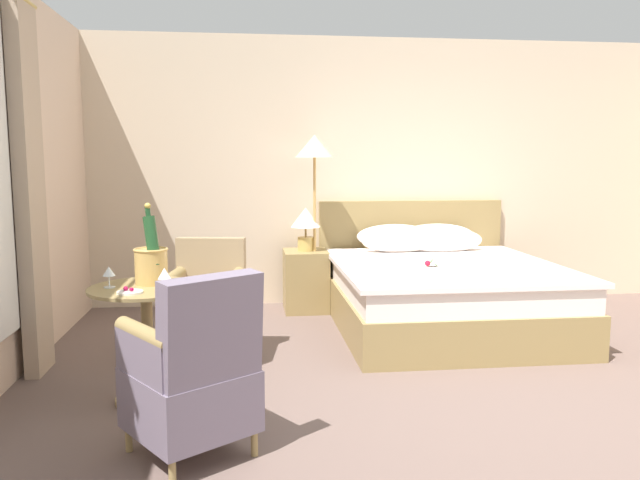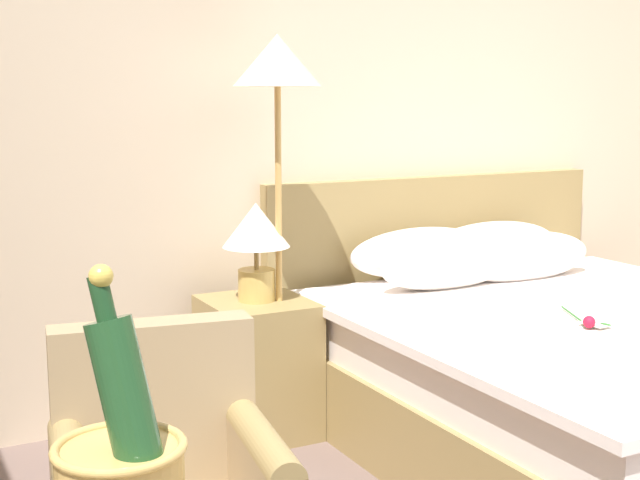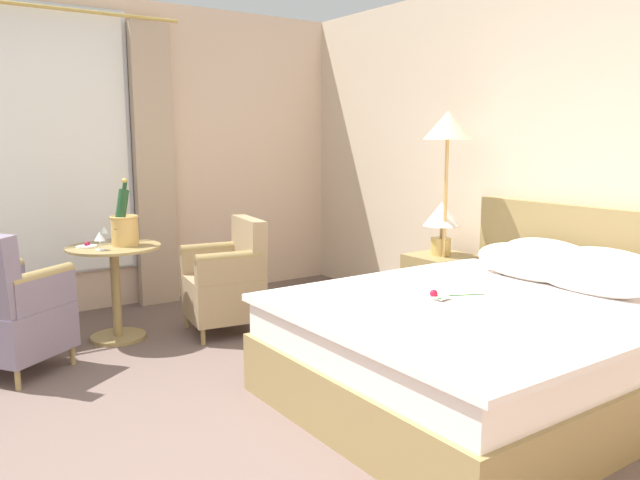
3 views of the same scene
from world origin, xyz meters
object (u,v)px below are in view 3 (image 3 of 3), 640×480
Objects in this scene: nightstand at (439,291)px; wine_glass_near_edge at (100,237)px; armchair_by_window at (227,281)px; side_table_round at (116,282)px; champagne_bucket at (124,226)px; wine_glass_near_bucket at (104,230)px; bedside_lamp at (442,220)px; bed at (492,340)px; armchair_facing_bed at (10,311)px; floor_lamp_brass at (447,144)px; snack_plate at (87,246)px.

nightstand is 2.67m from wine_glass_near_edge.
side_table_round is at bearing -111.92° from armchair_by_window.
champagne_bucket is 3.91× the size of wine_glass_near_bucket.
armchair_by_window is (0.32, 0.79, -0.04)m from side_table_round.
bedside_lamp is at bearing 65.83° from wine_glass_near_edge.
armchair_facing_bed is (-2.01, -2.31, 0.09)m from bed.
bedside_lamp is at bearing 147.65° from bed.
floor_lamp_brass is 2.84m from snack_plate.
floor_lamp_brass is at bearing 60.44° from snack_plate.
side_table_round is 0.85m from armchair_by_window.
wine_glass_near_edge reaches higher than wine_glass_near_bucket.
armchair_facing_bed is (-0.86, -3.04, 0.13)m from nightstand.
floor_lamp_brass is 2.55m from champagne_bucket.
floor_lamp_brass reaches higher than wine_glass_near_edge.
side_table_round is (-2.36, -1.53, 0.11)m from bed.
armchair_facing_bed is at bearing -56.12° from snack_plate.
bed is 2.81m from side_table_round.
champagne_bucket is at bearing 71.92° from side_table_round.
champagne_bucket is 3.70× the size of wine_glass_near_edge.
wine_glass_near_bucket is at bearing 130.44° from snack_plate.
snack_plate is (-2.42, -1.71, 0.40)m from bed.
snack_plate is at bearing -119.56° from floor_lamp_brass.
bed is 3.09× the size of side_table_round.
bed is at bearing -32.35° from nightstand.
snack_plate is at bearing -166.86° from wine_glass_near_edge.
bedside_lamp reaches higher than armchair_by_window.
snack_plate is at bearing -144.80° from bed.
armchair_by_window is at bearing 68.53° from snack_plate.
wine_glass_near_edge is at bearing -101.30° from armchair_by_window.
champagne_bucket is 0.53× the size of armchair_facing_bed.
bed is 2.82m from wine_glass_near_edge.
bedside_lamp is at bearing -180.00° from nightstand.
side_table_round is (-1.29, -2.21, -1.04)m from floor_lamp_brass.
side_table_round is 5.32× the size of wine_glass_near_edge.
floor_lamp_brass reaches higher than armchair_facing_bed.
bed is 2.99m from snack_plate.
bedside_lamp is at bearing 62.49° from snack_plate.
floor_lamp_brass is at bearing 59.69° from side_table_round.
wine_glass_near_bucket reaches higher than side_table_round.
armchair_facing_bed reaches higher than wine_glass_near_edge.
nightstand is 1.72m from armchair_by_window.
floor_lamp_brass reaches higher than bedside_lamp.
floor_lamp_brass is (-1.07, 0.68, 1.15)m from bed.
snack_plate is (-0.06, -0.18, 0.29)m from side_table_round.
armchair_facing_bed reaches higher than nightstand.
champagne_bucket reaches higher than wine_glass_near_edge.
wine_glass_near_edge is 0.91× the size of snack_plate.
bed is 4.44× the size of champagne_bucket.
bed is 1.71m from floor_lamp_brass.
bed is at bearing 30.75° from wine_glass_near_bucket.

